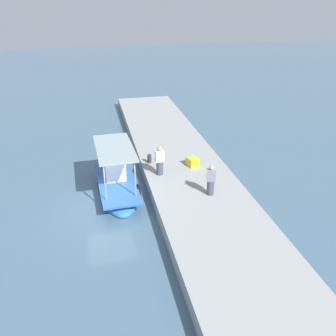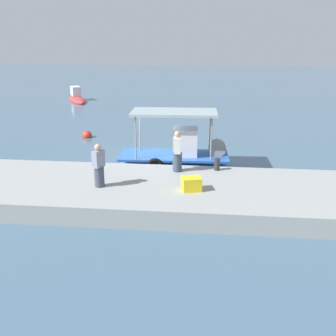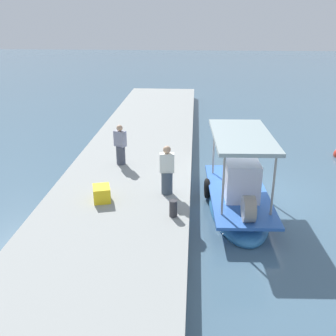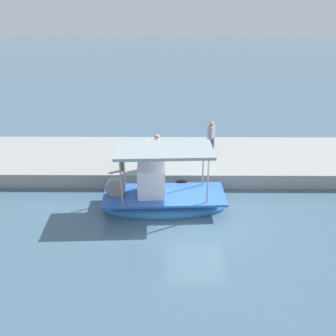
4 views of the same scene
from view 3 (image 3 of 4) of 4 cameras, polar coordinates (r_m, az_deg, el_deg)
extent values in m
plane|color=#456379|center=(15.65, 11.49, -3.54)|extent=(120.00, 120.00, 0.00)
cube|color=#949895|center=(15.56, -5.69, -1.93)|extent=(36.00, 4.83, 0.70)
ellipsoid|color=teal|center=(14.32, 9.77, -5.35)|extent=(5.33, 2.18, 0.93)
cube|color=#2F61B8|center=(14.10, 9.90, -3.47)|extent=(5.12, 2.17, 0.10)
cube|color=silver|center=(13.37, 10.38, -1.95)|extent=(1.15, 1.12, 1.37)
cylinder|color=gray|center=(12.35, 14.67, -2.66)|extent=(0.07, 0.07, 2.03)
cylinder|color=gray|center=(12.09, 7.80, -2.66)|extent=(0.07, 0.07, 2.03)
cylinder|color=gray|center=(15.41, 12.00, 2.40)|extent=(0.07, 0.07, 2.03)
cylinder|color=gray|center=(15.21, 6.49, 2.48)|extent=(0.07, 0.07, 2.03)
cube|color=#92A5A6|center=(13.39, 10.45, 4.46)|extent=(3.94, 2.05, 0.12)
torus|color=black|center=(14.78, 5.54, -2.90)|extent=(0.75, 0.21, 0.74)
cylinder|color=gray|center=(12.16, 11.32, -5.69)|extent=(0.81, 0.38, 0.80)
cylinder|color=#3C4958|center=(13.52, -0.15, -2.09)|extent=(0.41, 0.41, 0.78)
cube|color=silver|center=(13.25, -0.15, 0.76)|extent=(0.30, 0.50, 0.65)
sphere|color=tan|center=(13.10, -0.15, 2.60)|extent=(0.26, 0.26, 0.26)
cylinder|color=#414554|center=(16.27, -6.69, 1.84)|extent=(0.48, 0.48, 0.75)
cube|color=gray|center=(16.06, -6.80, 4.15)|extent=(0.43, 0.52, 0.62)
sphere|color=tan|center=(15.94, -6.86, 5.64)|extent=(0.25, 0.25, 0.25)
cylinder|color=#2D2D33|center=(12.10, 0.75, -5.73)|extent=(0.24, 0.24, 0.52)
cube|color=yellow|center=(13.25, -9.37, -3.59)|extent=(0.79, 0.70, 0.49)
camera|label=1|loc=(30.28, 9.78, 27.57)|focal=38.56mm
camera|label=2|loc=(20.13, -54.58, 11.88)|focal=44.13mm
camera|label=4|loc=(20.05, 56.94, 18.02)|focal=40.22mm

